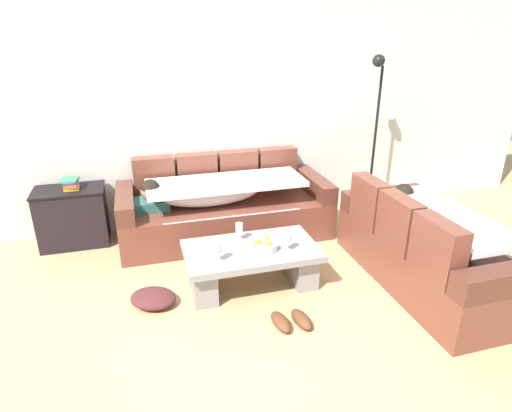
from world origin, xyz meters
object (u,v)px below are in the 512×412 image
at_px(couch_along_wall, 222,208).
at_px(side_cabinet, 73,217).
at_px(crumpled_garment, 153,298).
at_px(wine_glass_far_back, 239,228).
at_px(wine_glass_near_left, 218,249).
at_px(open_magazine, 269,242).
at_px(book_stack_on_cabinet, 71,184).
at_px(fruit_bowl, 263,245).
at_px(wine_glass_near_right, 287,239).
at_px(pair_of_shoes, 291,321).
at_px(couch_near_window, 428,249).
at_px(floor_lamp, 374,128).
at_px(coffee_table, 251,262).

bearing_deg(couch_along_wall, side_cabinet, 171.95).
bearing_deg(crumpled_garment, wine_glass_far_back, 17.45).
bearing_deg(wine_glass_near_left, side_cabinet, 131.46).
relative_size(open_magazine, book_stack_on_cabinet, 1.33).
bearing_deg(wine_glass_far_back, fruit_bowl, -56.07).
bearing_deg(open_magazine, fruit_bowl, -120.97).
height_order(wine_glass_near_right, pair_of_shoes, wine_glass_near_right).
bearing_deg(side_cabinet, wine_glass_far_back, -35.92).
bearing_deg(wine_glass_near_left, wine_glass_far_back, 51.27).
bearing_deg(crumpled_garment, open_magazine, 6.88).
xyz_separation_m(fruit_bowl, wine_glass_near_right, (0.20, -0.09, 0.08)).
xyz_separation_m(couch_near_window, floor_lamp, (0.27, 1.58, 0.78)).
bearing_deg(open_magazine, book_stack_on_cabinet, 157.02).
relative_size(couch_near_window, side_cabinet, 2.61).
bearing_deg(fruit_bowl, crumpled_garment, -178.30).
bearing_deg(couch_along_wall, open_magazine, -77.61).
xyz_separation_m(fruit_bowl, wine_glass_near_left, (-0.43, -0.10, 0.08)).
distance_m(couch_along_wall, wine_glass_near_left, 1.30).
height_order(side_cabinet, book_stack_on_cabinet, book_stack_on_cabinet).
distance_m(wine_glass_near_right, wine_glass_far_back, 0.48).
bearing_deg(crumpled_garment, couch_along_wall, 54.07).
relative_size(couch_near_window, coffee_table, 1.56).
bearing_deg(wine_glass_near_right, couch_along_wall, 105.03).
bearing_deg(coffee_table, side_cabinet, 140.92).
height_order(side_cabinet, crumpled_garment, side_cabinet).
distance_m(open_magazine, side_cabinet, 2.23).
distance_m(wine_glass_near_left, wine_glass_far_back, 0.43).
height_order(wine_glass_near_left, crumpled_garment, wine_glass_near_left).
height_order(open_magazine, side_cabinet, side_cabinet).
relative_size(couch_along_wall, side_cabinet, 3.22).
bearing_deg(wine_glass_far_back, book_stack_on_cabinet, 143.40).
bearing_deg(coffee_table, wine_glass_near_left, -155.84).
height_order(coffee_table, side_cabinet, side_cabinet).
height_order(fruit_bowl, open_magazine, fruit_bowl).
xyz_separation_m(floor_lamp, crumpled_garment, (-2.75, -1.27, -1.06)).
height_order(wine_glass_near_left, wine_glass_near_right, same).
bearing_deg(wine_glass_near_left, crumpled_garment, 172.35).
xyz_separation_m(couch_along_wall, fruit_bowl, (0.13, -1.15, 0.09)).
bearing_deg(side_cabinet, wine_glass_near_left, -48.54).
distance_m(wine_glass_far_back, floor_lamp, 2.25).
distance_m(fruit_bowl, crumpled_garment, 1.05).
xyz_separation_m(side_cabinet, floor_lamp, (3.49, -0.14, 0.80)).
height_order(wine_glass_near_left, side_cabinet, side_cabinet).
xyz_separation_m(coffee_table, wine_glass_far_back, (-0.06, 0.19, 0.26)).
height_order(side_cabinet, floor_lamp, floor_lamp).
bearing_deg(floor_lamp, pair_of_shoes, -132.55).
bearing_deg(floor_lamp, couch_along_wall, -177.38).
distance_m(coffee_table, pair_of_shoes, 0.71).
relative_size(wine_glass_near_left, wine_glass_near_right, 1.00).
height_order(wine_glass_near_right, wine_glass_far_back, same).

